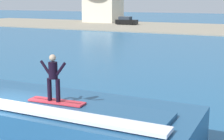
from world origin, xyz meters
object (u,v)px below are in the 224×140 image
wave_crest (61,120)px  surfer (53,75)px  car_near_shore (126,21)px  house_with_chimney (103,4)px  surfboard (57,102)px

wave_crest → surfer: surfer is taller
wave_crest → car_near_shore: size_ratio=2.31×
car_near_shore → house_with_chimney: size_ratio=0.47×
wave_crest → house_with_chimney: house_with_chimney is taller
car_near_shore → wave_crest: bearing=-69.0°
wave_crest → car_near_shore: (-20.98, 54.79, 0.20)m
wave_crest → house_with_chimney: (-29.18, 60.24, 3.62)m
surfboard → wave_crest: bearing=109.7°
surfer → car_near_shore: 59.16m
car_near_shore → surfer: bearing=-69.1°
surfer → wave_crest: bearing=99.7°
car_near_shore → house_with_chimney: bearing=146.3°
house_with_chimney → wave_crest: bearing=-64.2°
wave_crest → house_with_chimney: bearing=115.8°
wave_crest → house_with_chimney: 67.03m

